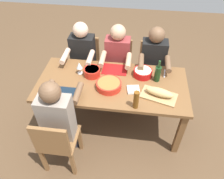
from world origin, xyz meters
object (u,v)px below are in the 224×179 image
(chair_near_left, at_px, (57,142))
(wine_bottle, at_px, (158,73))
(serving_bowl_fruit, at_px, (109,85))
(dining_table, at_px, (112,88))
(diner_far_right, at_px, (153,62))
(bread_loaf, at_px, (159,92))
(serving_bowl_salad, at_px, (92,72))
(napkin_stack, at_px, (133,90))
(cutting_board, at_px, (159,96))
(chair_far_center, at_px, (118,64))
(diner_far_left, at_px, (83,57))
(chair_far_left, at_px, (86,61))
(chair_far_right, at_px, (151,66))
(beer_bottle, at_px, (136,100))
(diner_near_left, at_px, (59,116))
(diner_far_center, at_px, (117,59))
(wine_glass, at_px, (79,66))
(serving_bowl_pasta, at_px, (143,72))

(chair_near_left, xyz_separation_m, wine_bottle, (1.04, 0.87, 0.37))
(serving_bowl_fruit, bearing_deg, dining_table, 72.37)
(diner_far_right, xyz_separation_m, bread_loaf, (0.05, -0.72, 0.11))
(serving_bowl_salad, relative_size, napkin_stack, 1.46)
(cutting_board, bearing_deg, serving_bowl_salad, 161.46)
(dining_table, height_order, wine_bottle, wine_bottle)
(serving_bowl_fruit, xyz_separation_m, serving_bowl_salad, (-0.24, 0.20, 0.01))
(chair_far_center, distance_m, diner_far_left, 0.58)
(chair_far_left, xyz_separation_m, bread_loaf, (1.06, -0.91, 0.32))
(diner_far_right, bearing_deg, chair_far_right, 90.00)
(chair_near_left, xyz_separation_m, diner_far_right, (1.01, 1.31, 0.21))
(chair_near_left, height_order, serving_bowl_salad, chair_near_left)
(chair_near_left, bearing_deg, dining_table, 55.98)
(diner_far_right, bearing_deg, diner_far_left, 180.00)
(serving_bowl_salad, bearing_deg, beer_bottle, -39.65)
(diner_near_left, xyz_separation_m, wine_bottle, (1.04, 0.68, 0.15))
(cutting_board, relative_size, napkin_stack, 2.86)
(serving_bowl_fruit, bearing_deg, diner_far_left, 126.32)
(serving_bowl_salad, bearing_deg, chair_far_center, 66.98)
(dining_table, xyz_separation_m, bread_loaf, (0.56, -0.16, 0.15))
(diner_far_center, bearing_deg, serving_bowl_salad, -120.94)
(chair_far_center, distance_m, chair_far_right, 0.50)
(serving_bowl_fruit, bearing_deg, diner_far_center, 87.60)
(wine_glass, bearing_deg, diner_far_center, 44.76)
(serving_bowl_fruit, height_order, serving_bowl_salad, serving_bowl_salad)
(diner_far_left, height_order, wine_bottle, diner_far_left)
(chair_far_left, distance_m, serving_bowl_fruit, 1.00)
(chair_far_center, bearing_deg, napkin_stack, -72.57)
(diner_far_left, bearing_deg, chair_far_left, 90.00)
(beer_bottle, relative_size, napkin_stack, 1.57)
(bread_loaf, bearing_deg, chair_far_right, 93.46)
(wine_bottle, height_order, beer_bottle, wine_bottle)
(diner_far_center, distance_m, diner_far_right, 0.50)
(dining_table, relative_size, chair_far_left, 2.15)
(diner_near_left, xyz_separation_m, bread_loaf, (1.06, 0.40, 0.11))
(beer_bottle, bearing_deg, wine_bottle, 63.93)
(beer_bottle, bearing_deg, chair_near_left, -154.35)
(wine_glass, relative_size, napkin_stack, 1.19)
(cutting_board, bearing_deg, serving_bowl_pasta, 118.66)
(diner_far_center, height_order, wine_bottle, diner_far_center)
(chair_near_left, xyz_separation_m, chair_far_left, (0.00, 1.49, 0.00))
(wine_bottle, bearing_deg, serving_bowl_fruit, -159.88)
(chair_far_right, bearing_deg, bread_loaf, -86.54)
(serving_bowl_pasta, height_order, serving_bowl_salad, serving_bowl_salad)
(bread_loaf, relative_size, napkin_stack, 2.29)
(diner_far_center, bearing_deg, chair_near_left, -111.05)
(beer_bottle, bearing_deg, serving_bowl_salad, 140.35)
(diner_far_right, distance_m, wine_bottle, 0.47)
(wine_glass, distance_m, napkin_stack, 0.74)
(chair_far_right, xyz_separation_m, diner_far_right, (0.00, -0.18, 0.21))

